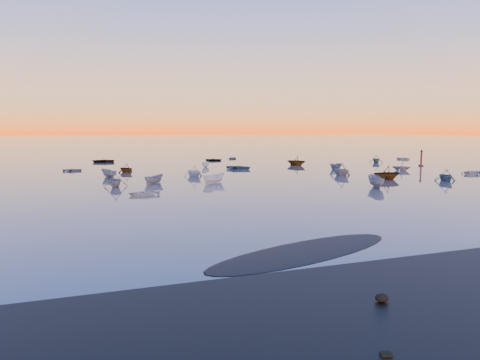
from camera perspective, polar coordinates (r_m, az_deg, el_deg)
name	(u,v)px	position (r m, az deg, el deg)	size (l,w,h in m)	color
ground	(142,156)	(126.71, -11.88, 2.91)	(600.00, 600.00, 0.00)	#625852
mud_lobes	(386,249)	(31.61, 17.40, -8.02)	(140.00, 6.00, 0.07)	black
moored_fleet	(184,172)	(80.69, -6.82, 0.98)	(124.00, 58.00, 1.20)	white
boat_near_center	(214,183)	(64.81, -3.20, -0.35)	(3.86, 1.63, 1.33)	white
boat_near_right	(194,176)	(73.27, -5.61, 0.43)	(3.87, 1.74, 1.35)	white
channel_marker	(421,159)	(98.43, 21.22, 2.38)	(0.97, 0.97, 3.44)	#42150E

